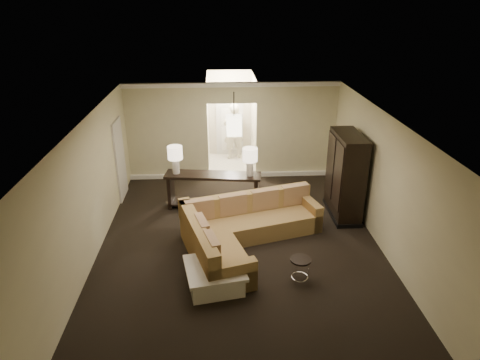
{
  "coord_description": "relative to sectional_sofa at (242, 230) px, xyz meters",
  "views": [
    {
      "loc": [
        -0.46,
        -7.75,
        5.01
      ],
      "look_at": [
        0.06,
        1.2,
        1.09
      ],
      "focal_mm": 32.0,
      "sensor_mm": 36.0,
      "label": 1
    }
  ],
  "objects": [
    {
      "name": "foyer",
      "position": [
        -0.04,
        5.16,
        0.93
      ],
      "size": [
        1.44,
        2.02,
        2.8
      ],
      "color": "beige",
      "rests_on": "ground"
    },
    {
      "name": "armoire",
      "position": [
        2.55,
        1.27,
        0.62
      ],
      "size": [
        0.61,
        1.43,
        2.06
      ],
      "color": "black",
      "rests_on": "ground"
    },
    {
      "name": "wall_back",
      "position": [
        -0.04,
        3.82,
        1.03
      ],
      "size": [
        6.0,
        0.04,
        2.8
      ],
      "primitive_type": "cube",
      "color": "beige",
      "rests_on": "ground"
    },
    {
      "name": "table_lamp_left",
      "position": [
        -1.51,
        1.94,
        1.02
      ],
      "size": [
        0.37,
        0.37,
        0.7
      ],
      "color": "silver",
      "rests_on": "console_table"
    },
    {
      "name": "wall_left",
      "position": [
        -3.04,
        -0.18,
        1.03
      ],
      "size": [
        0.04,
        8.0,
        2.8
      ],
      "primitive_type": "cube",
      "color": "beige",
      "rests_on": "ground"
    },
    {
      "name": "wall_right",
      "position": [
        2.96,
        -0.18,
        1.03
      ],
      "size": [
        0.04,
        8.0,
        2.8
      ],
      "primitive_type": "cube",
      "color": "beige",
      "rests_on": "ground"
    },
    {
      "name": "pendant_light",
      "position": [
        -0.04,
        2.52,
        1.58
      ],
      "size": [
        0.38,
        0.38,
        1.09
      ],
      "color": "black",
      "rests_on": "ceiling"
    },
    {
      "name": "sectional_sofa",
      "position": [
        0.0,
        0.0,
        0.0
      ],
      "size": [
        3.24,
        3.12,
        0.92
      ],
      "rotation": [
        0.0,
        0.0,
        0.28
      ],
      "color": "brown",
      "rests_on": "ground"
    },
    {
      "name": "baseboard",
      "position": [
        -0.04,
        3.77,
        -0.31
      ],
      "size": [
        6.0,
        0.1,
        0.12
      ],
      "primitive_type": "cube",
      "color": "white",
      "rests_on": "ground"
    },
    {
      "name": "ground",
      "position": [
        -0.04,
        -0.18,
        -0.37
      ],
      "size": [
        8.0,
        8.0,
        0.0
      ],
      "primitive_type": "plane",
      "color": "black",
      "rests_on": "ground"
    },
    {
      "name": "drink_table",
      "position": [
        1.02,
        -1.33,
        -0.02
      ],
      "size": [
        0.39,
        0.39,
        0.49
      ],
      "rotation": [
        0.0,
        0.0,
        -0.18
      ],
      "color": "black",
      "rests_on": "ground"
    },
    {
      "name": "side_door",
      "position": [
        -3.01,
        2.62,
        0.68
      ],
      "size": [
        0.05,
        0.9,
        2.1
      ],
      "primitive_type": "cube",
      "color": "silver",
      "rests_on": "ground"
    },
    {
      "name": "table_lamp_right",
      "position": [
        0.31,
        1.7,
        1.02
      ],
      "size": [
        0.37,
        0.37,
        0.7
      ],
      "color": "silver",
      "rests_on": "console_table"
    },
    {
      "name": "console_table",
      "position": [
        -0.6,
        1.82,
        0.18
      ],
      "size": [
        2.42,
        0.85,
        0.92
      ],
      "rotation": [
        0.0,
        0.0,
        -0.13
      ],
      "color": "black",
      "rests_on": "ground"
    },
    {
      "name": "person",
      "position": [
        0.07,
        5.37,
        0.65
      ],
      "size": [
        0.82,
        0.63,
        2.04
      ],
      "primitive_type": "imported",
      "rotation": [
        0.0,
        0.0,
        3.34
      ],
      "color": "beige",
      "rests_on": "ground"
    },
    {
      "name": "coffee_table",
      "position": [
        -0.59,
        -1.38,
        -0.15
      ],
      "size": [
        1.22,
        1.22,
        0.44
      ],
      "rotation": [
        0.0,
        0.0,
        0.18
      ],
      "color": "white",
      "rests_on": "ground"
    },
    {
      "name": "wall_front",
      "position": [
        -0.04,
        -4.18,
        1.03
      ],
      "size": [
        6.0,
        0.04,
        2.8
      ],
      "primitive_type": "cube",
      "color": "beige",
      "rests_on": "ground"
    },
    {
      "name": "crown_molding",
      "position": [
        -0.04,
        3.77,
        2.36
      ],
      "size": [
        6.0,
        0.1,
        0.12
      ],
      "primitive_type": "cube",
      "color": "white",
      "rests_on": "wall_back"
    },
    {
      "name": "ceiling",
      "position": [
        -0.04,
        -0.18,
        2.43
      ],
      "size": [
        6.0,
        8.0,
        0.02
      ],
      "primitive_type": "cube",
      "color": "silver",
      "rests_on": "wall_back"
    }
  ]
}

